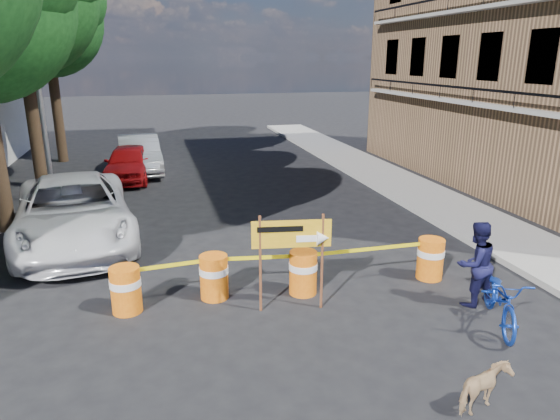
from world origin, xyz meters
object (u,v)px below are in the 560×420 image
barrel_mid_left (214,276)px  sedan_silver (139,154)px  dog (484,389)px  pedestrian (476,264)px  suv_white (73,211)px  sedan_red (129,163)px  barrel_far_right (430,258)px  detour_sign (302,241)px  barrel_far_left (126,289)px  bicycle (504,275)px  barrel_mid_right (303,272)px

barrel_mid_left → sedan_silver: bearing=97.3°
dog → sedan_silver: size_ratio=0.18×
pedestrian → suv_white: bearing=-42.8°
barrel_mid_left → dog: 5.29m
sedan_red → sedan_silver: sedan_silver is taller
pedestrian → dog: 3.28m
barrel_mid_left → barrel_far_right: (4.66, -0.23, 0.00)m
barrel_far_right → detour_sign: bearing=-168.1°
pedestrian → detour_sign: bearing=-18.6°
dog → pedestrian: bearing=-53.5°
barrel_mid_left → suv_white: 5.11m
sedan_silver → barrel_far_right: bearing=-67.6°
barrel_far_left → barrel_far_right: bearing=-0.6°
barrel_far_left → suv_white: suv_white is taller
dog → sedan_red: (-5.09, 15.20, 0.35)m
bicycle → sedan_red: (-6.80, 13.27, -0.28)m
bicycle → barrel_mid_right: bearing=168.2°
barrel_mid_right → dog: bearing=-71.5°
barrel_mid_left → barrel_far_right: 4.67m
suv_white → sedan_silver: bearing=71.7°
barrel_mid_left → barrel_far_right: bearing=-2.8°
dog → sedan_silver: sedan_silver is taller
barrel_far_right → dog: 4.32m
detour_sign → suv_white: 6.80m
dog → barrel_far_right: bearing=-42.5°
barrel_far_right → suv_white: 8.87m
sedan_red → pedestrian: bearing=-55.2°
barrel_far_right → sedan_red: bearing=120.7°
barrel_far_right → dog: barrel_far_right is taller
dog → barrel_far_left: bearing=28.0°
detour_sign → sedan_red: size_ratio=0.47×
sedan_silver → detour_sign: bearing=-80.7°
barrel_mid_right → pedestrian: size_ratio=0.53×
barrel_mid_right → sedan_red: 11.80m
suv_white → sedan_silver: size_ratio=1.31×
barrel_far_right → suv_white: (-7.76, 4.27, 0.37)m
detour_sign → bicycle: bicycle is taller
barrel_mid_left → barrel_mid_right: bearing=-7.8°
barrel_far_left → sedan_red: 11.11m
barrel_far_left → sedan_red: (-0.30, 11.10, 0.22)m
dog → sedan_red: size_ratio=0.20×
bicycle → barrel_mid_left: bearing=176.8°
pedestrian → barrel_mid_right: bearing=-30.4°
barrel_far_left → detour_sign: 3.43m
detour_sign → suv_white: size_ratio=0.32×
sedan_red → sedan_silver: bearing=80.0°
barrel_mid_right → detour_sign: (-0.23, -0.64, 0.92)m
bicycle → sedan_silver: bearing=136.2°
barrel_mid_right → barrel_far_right: 2.89m
dog → sedan_silver: (-4.70, 16.57, 0.41)m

